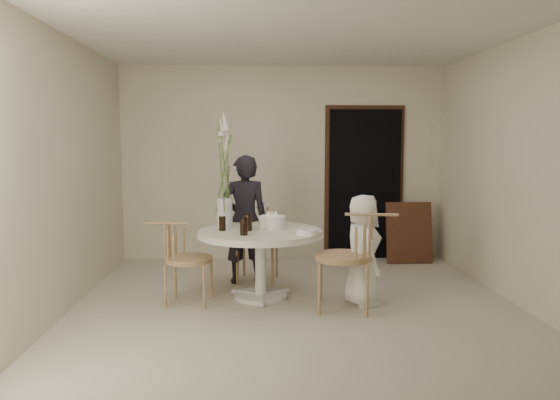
{
  "coord_description": "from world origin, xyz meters",
  "views": [
    {
      "loc": [
        -0.44,
        -5.42,
        1.67
      ],
      "look_at": [
        -0.14,
        0.3,
        1.04
      ],
      "focal_mm": 35.0,
      "sensor_mm": 36.0,
      "label": 1
    }
  ],
  "objects_px": {
    "table": "(261,241)",
    "chair_right": "(357,247)",
    "chair_left": "(177,251)",
    "flower_vase": "(224,183)",
    "girl": "(244,219)",
    "boy": "(362,250)",
    "birthday_cake": "(272,222)",
    "chair_far": "(259,231)"
  },
  "relations": [
    {
      "from": "flower_vase",
      "to": "table",
      "type": "bearing_deg",
      "value": -33.45
    },
    {
      "from": "chair_left",
      "to": "birthday_cake",
      "type": "relative_size",
      "value": 2.96
    },
    {
      "from": "girl",
      "to": "flower_vase",
      "type": "distance_m",
      "value": 0.65
    },
    {
      "from": "birthday_cake",
      "to": "table",
      "type": "bearing_deg",
      "value": -142.84
    },
    {
      "from": "chair_right",
      "to": "chair_left",
      "type": "height_order",
      "value": "chair_right"
    },
    {
      "from": "table",
      "to": "birthday_cake",
      "type": "bearing_deg",
      "value": 37.16
    },
    {
      "from": "girl",
      "to": "birthday_cake",
      "type": "distance_m",
      "value": 0.64
    },
    {
      "from": "table",
      "to": "chair_far",
      "type": "relative_size",
      "value": 1.48
    },
    {
      "from": "chair_left",
      "to": "girl",
      "type": "distance_m",
      "value": 1.06
    },
    {
      "from": "girl",
      "to": "flower_vase",
      "type": "xyz_separation_m",
      "value": [
        -0.21,
        -0.4,
        0.46
      ]
    },
    {
      "from": "chair_far",
      "to": "boy",
      "type": "distance_m",
      "value": 1.54
    },
    {
      "from": "birthday_cake",
      "to": "chair_left",
      "type": "bearing_deg",
      "value": -166.84
    },
    {
      "from": "birthday_cake",
      "to": "chair_right",
      "type": "bearing_deg",
      "value": -34.01
    },
    {
      "from": "table",
      "to": "chair_left",
      "type": "distance_m",
      "value": 0.87
    },
    {
      "from": "table",
      "to": "chair_right",
      "type": "height_order",
      "value": "chair_right"
    },
    {
      "from": "chair_far",
      "to": "flower_vase",
      "type": "height_order",
      "value": "flower_vase"
    },
    {
      "from": "chair_left",
      "to": "boy",
      "type": "relative_size",
      "value": 0.75
    },
    {
      "from": "chair_far",
      "to": "girl",
      "type": "distance_m",
      "value": 0.31
    },
    {
      "from": "girl",
      "to": "flower_vase",
      "type": "height_order",
      "value": "flower_vase"
    },
    {
      "from": "chair_right",
      "to": "birthday_cake",
      "type": "distance_m",
      "value": 1.0
    },
    {
      "from": "chair_left",
      "to": "girl",
      "type": "relative_size",
      "value": 0.56
    },
    {
      "from": "chair_right",
      "to": "boy",
      "type": "bearing_deg",
      "value": 160.91
    },
    {
      "from": "girl",
      "to": "boy",
      "type": "height_order",
      "value": "girl"
    },
    {
      "from": "chair_right",
      "to": "girl",
      "type": "distance_m",
      "value": 1.58
    },
    {
      "from": "chair_far",
      "to": "girl",
      "type": "height_order",
      "value": "girl"
    },
    {
      "from": "table",
      "to": "flower_vase",
      "type": "height_order",
      "value": "flower_vase"
    },
    {
      "from": "table",
      "to": "chair_right",
      "type": "distance_m",
      "value": 1.05
    },
    {
      "from": "chair_right",
      "to": "birthday_cake",
      "type": "bearing_deg",
      "value": -115.18
    },
    {
      "from": "flower_vase",
      "to": "boy",
      "type": "bearing_deg",
      "value": -21.26
    },
    {
      "from": "birthday_cake",
      "to": "flower_vase",
      "type": "bearing_deg",
      "value": 162.52
    },
    {
      "from": "chair_far",
      "to": "flower_vase",
      "type": "bearing_deg",
      "value": -113.2
    },
    {
      "from": "birthday_cake",
      "to": "chair_far",
      "type": "bearing_deg",
      "value": 99.82
    },
    {
      "from": "chair_far",
      "to": "chair_left",
      "type": "bearing_deg",
      "value": -121.32
    },
    {
      "from": "chair_left",
      "to": "girl",
      "type": "bearing_deg",
      "value": -34.39
    },
    {
      "from": "chair_far",
      "to": "birthday_cake",
      "type": "xyz_separation_m",
      "value": [
        0.13,
        -0.75,
        0.22
      ]
    },
    {
      "from": "table",
      "to": "chair_far",
      "type": "height_order",
      "value": "chair_far"
    },
    {
      "from": "chair_right",
      "to": "chair_left",
      "type": "distance_m",
      "value": 1.83
    },
    {
      "from": "girl",
      "to": "birthday_cake",
      "type": "height_order",
      "value": "girl"
    },
    {
      "from": "chair_right",
      "to": "birthday_cake",
      "type": "height_order",
      "value": "chair_right"
    },
    {
      "from": "boy",
      "to": "birthday_cake",
      "type": "relative_size",
      "value": 3.95
    },
    {
      "from": "table",
      "to": "chair_far",
      "type": "bearing_deg",
      "value": 90.36
    },
    {
      "from": "girl",
      "to": "flower_vase",
      "type": "relative_size",
      "value": 1.2
    }
  ]
}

